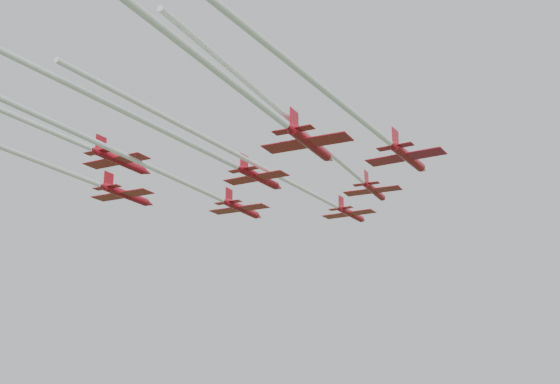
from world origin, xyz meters
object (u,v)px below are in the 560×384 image
(jet_lead, at_px, (295,185))
(jet_row3_right, at_px, (370,127))
(jet_row3_mid, at_px, (213,155))
(jet_row2_left, at_px, (196,188))
(jet_row4_right, at_px, (274,115))
(jet_row3_left, at_px, (50,166))
(jet_row4_left, at_px, (47,129))
(jet_row2_right, at_px, (336,158))

(jet_lead, bearing_deg, jet_row3_right, -44.60)
(jet_row3_mid, bearing_deg, jet_row2_left, 136.54)
(jet_row4_right, bearing_deg, jet_row3_right, 47.49)
(jet_row3_left, distance_m, jet_row3_right, 42.62)
(jet_lead, bearing_deg, jet_row4_right, -65.01)
(jet_row3_right, bearing_deg, jet_row3_left, -175.14)
(jet_row3_mid, xyz_separation_m, jet_row4_left, (-12.51, -14.12, -0.30))
(jet_row3_mid, bearing_deg, jet_row3_left, -167.69)
(jet_row3_right, bearing_deg, jet_row4_right, -128.14)
(jet_row3_mid, bearing_deg, jet_row2_right, 37.68)
(jet_row3_left, relative_size, jet_row4_left, 1.23)
(jet_row2_left, height_order, jet_row3_right, jet_row2_left)
(jet_row2_left, bearing_deg, jet_row2_right, -0.19)
(jet_lead, xyz_separation_m, jet_row3_mid, (-4.31, -16.96, -0.77))
(jet_row4_right, bearing_deg, jet_row3_left, 168.33)
(jet_row2_right, bearing_deg, jet_row2_left, 177.48)
(jet_row2_right, height_order, jet_row3_left, jet_row3_left)
(jet_row3_left, height_order, jet_row4_right, jet_row3_left)
(jet_row2_left, xyz_separation_m, jet_row3_left, (-15.58, -10.25, 1.68))
(jet_lead, bearing_deg, jet_row2_left, -135.99)
(jet_row4_left, bearing_deg, jet_row4_right, 13.39)
(jet_row3_left, distance_m, jet_row4_right, 36.35)
(jet_row2_left, bearing_deg, jet_row3_right, -20.92)
(jet_row4_left, height_order, jet_row4_right, jet_row4_left)
(jet_row3_left, relative_size, jet_row3_mid, 1.32)
(jet_row4_left, bearing_deg, jet_row3_left, 135.05)
(jet_row2_right, bearing_deg, jet_lead, 135.31)
(jet_row2_left, distance_m, jet_row3_right, 30.31)
(jet_row3_mid, relative_size, jet_row3_right, 0.96)
(jet_row3_right, xyz_separation_m, jet_row4_left, (-32.41, -9.33, 0.67))
(jet_row3_mid, height_order, jet_row3_right, jet_row3_mid)
(jet_lead, distance_m, jet_row4_left, 35.36)
(jet_row2_left, distance_m, jet_row4_left, 24.10)
(jet_row3_left, bearing_deg, jet_row2_right, 19.19)
(jet_row2_left, bearing_deg, jet_row4_left, -96.57)
(jet_row2_left, distance_m, jet_row3_left, 18.72)
(jet_row3_right, height_order, jet_row4_right, jet_row3_right)
(jet_row3_left, distance_m, jet_row4_left, 16.60)
(jet_lead, bearing_deg, jet_row2_right, -39.41)
(jet_lead, height_order, jet_row3_left, jet_row3_left)
(jet_lead, xyz_separation_m, jet_row4_left, (-16.82, -31.09, -1.07))
(jet_lead, xyz_separation_m, jet_row3_right, (15.59, -21.76, -1.74))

